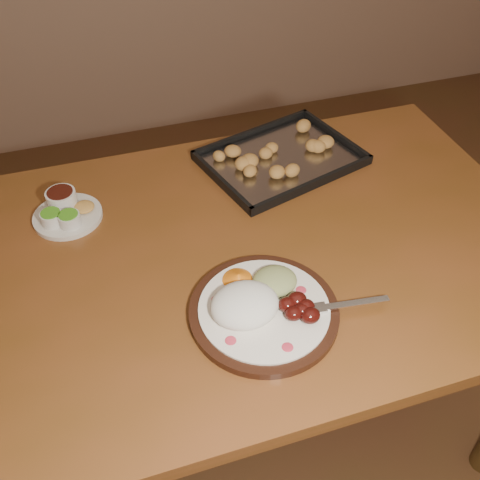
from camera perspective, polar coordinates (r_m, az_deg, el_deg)
name	(u,v)px	position (r m, az deg, el deg)	size (l,w,h in m)	color
ground	(334,456)	(1.78, 10.05, -21.78)	(4.00, 4.00, 0.00)	#532B1C
dining_table	(227,279)	(1.28, -1.44, -4.19)	(1.50, 0.91, 0.75)	brown
dinner_plate	(261,306)	(1.08, 2.28, -7.03)	(0.40, 0.30, 0.07)	black
condiment_saucer	(65,211)	(1.35, -18.13, 2.96)	(0.16, 0.16, 0.06)	beige
baking_tray	(281,157)	(1.47, 4.37, 8.78)	(0.46, 0.39, 0.04)	black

